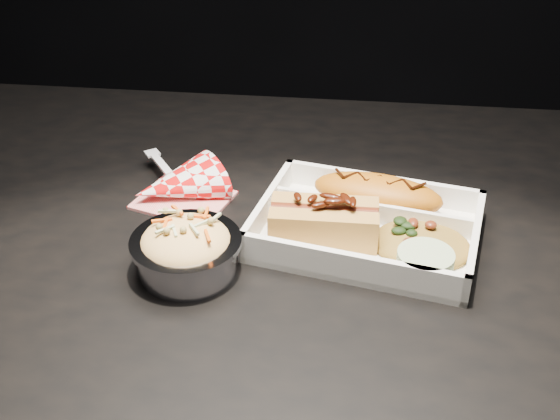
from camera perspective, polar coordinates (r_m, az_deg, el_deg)
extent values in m
cube|color=black|center=(0.83, 2.56, -3.05)|extent=(1.20, 0.80, 0.03)
cylinder|color=black|center=(1.46, -18.75, -5.39)|extent=(0.05, 0.05, 0.72)
cube|color=white|center=(0.82, 7.00, -2.10)|extent=(0.28, 0.23, 0.01)
cube|color=white|center=(0.89, 8.26, 1.71)|extent=(0.25, 0.06, 0.04)
cube|color=white|center=(0.75, 5.66, -4.74)|extent=(0.25, 0.06, 0.04)
cube|color=white|center=(0.84, -0.99, 0.20)|extent=(0.04, 0.18, 0.04)
cube|color=white|center=(0.81, 15.48, -2.70)|extent=(0.04, 0.18, 0.04)
cube|color=white|center=(0.84, 7.43, -0.43)|extent=(0.23, 0.05, 0.03)
ellipsoid|color=#B86512|center=(0.86, 7.93, 1.36)|extent=(0.17, 0.09, 0.04)
cube|color=#C08B41|center=(0.78, 3.52, -1.72)|extent=(0.12, 0.03, 0.04)
cube|color=#C08B41|center=(0.81, 3.64, -0.37)|extent=(0.12, 0.03, 0.04)
cylinder|color=maroon|center=(0.79, 3.60, -0.49)|extent=(0.12, 0.03, 0.03)
ellipsoid|color=#A37A2F|center=(0.80, 11.50, -2.12)|extent=(0.13, 0.11, 0.03)
cylinder|color=#AAC091|center=(0.76, 11.68, -4.37)|extent=(0.06, 0.06, 0.03)
cylinder|color=silver|center=(0.76, -7.57, -3.79)|extent=(0.11, 0.11, 0.04)
cylinder|color=silver|center=(0.75, -7.67, -2.56)|extent=(0.12, 0.12, 0.01)
ellipsoid|color=beige|center=(0.75, -7.67, -2.56)|extent=(0.10, 0.10, 0.04)
cube|color=red|center=(0.90, -7.84, 0.81)|extent=(0.13, 0.12, 0.00)
cone|color=red|center=(0.90, -8.39, 2.04)|extent=(0.15, 0.15, 0.10)
cube|color=white|center=(0.94, -9.62, 3.70)|extent=(0.04, 0.05, 0.00)
cube|color=white|center=(0.97, -10.34, 4.57)|extent=(0.03, 0.03, 0.00)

